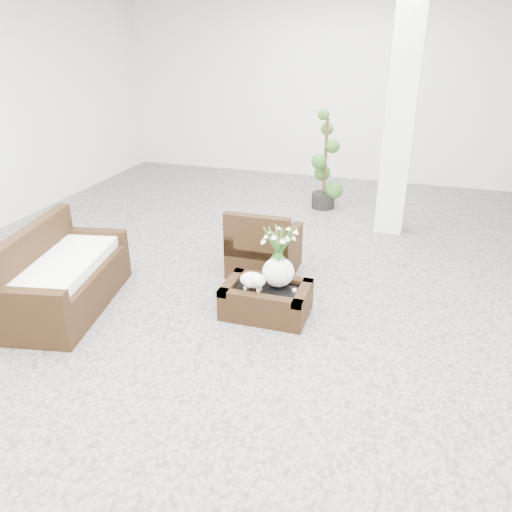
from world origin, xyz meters
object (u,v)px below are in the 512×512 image
(armchair, at_px, (265,240))
(loveseat, at_px, (64,269))
(coffee_table, at_px, (266,301))
(topiary, at_px, (325,161))

(armchair, relative_size, loveseat, 0.50)
(coffee_table, bearing_deg, armchair, 107.97)
(coffee_table, distance_m, armchair, 1.10)
(coffee_table, height_order, armchair, armchair)
(coffee_table, relative_size, topiary, 0.56)
(armchair, relative_size, topiary, 0.52)
(armchair, xyz_separation_m, loveseat, (-1.79, -1.52, 0.03))
(coffee_table, xyz_separation_m, topiary, (-0.10, 3.71, 0.65))
(armchair, distance_m, topiary, 2.73)
(coffee_table, height_order, topiary, topiary)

